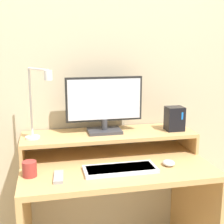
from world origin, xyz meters
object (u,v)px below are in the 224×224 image
at_px(remote_control, 59,177).
at_px(keyboard, 119,169).
at_px(desk_lamp, 38,102).
at_px(mug, 30,169).
at_px(monitor, 104,104).
at_px(mouse, 169,163).
at_px(router_dock, 174,119).

bearing_deg(remote_control, keyboard, 5.04).
bearing_deg(remote_control, desk_lamp, 110.47).
bearing_deg(mug, desk_lamp, 73.07).
bearing_deg(monitor, desk_lamp, -165.69).
bearing_deg(desk_lamp, mouse, -15.54).
height_order(desk_lamp, remote_control, desk_lamp).
height_order(router_dock, remote_control, router_dock).
bearing_deg(monitor, mouse, -43.66).
height_order(router_dock, mug, router_dock).
xyz_separation_m(monitor, remote_control, (-0.30, -0.33, -0.30)).
bearing_deg(router_dock, desk_lamp, -176.31).
bearing_deg(monitor, remote_control, -131.86).
height_order(keyboard, remote_control, keyboard).
height_order(keyboard, mouse, mouse).
xyz_separation_m(router_dock, mouse, (-0.13, -0.25, -0.19)).
distance_m(remote_control, mug, 0.16).
relative_size(desk_lamp, keyboard, 1.05).
relative_size(monitor, mug, 5.87).
xyz_separation_m(desk_lamp, mug, (-0.05, -0.18, -0.31)).
bearing_deg(router_dock, remote_control, -158.63).
height_order(desk_lamp, router_dock, desk_lamp).
xyz_separation_m(desk_lamp, mouse, (0.69, -0.19, -0.33)).
bearing_deg(keyboard, monitor, 93.93).
distance_m(keyboard, mouse, 0.29).
bearing_deg(desk_lamp, router_dock, 3.69).
bearing_deg(remote_control, monitor, 48.14).
bearing_deg(mug, remote_control, -22.50).
xyz_separation_m(router_dock, mug, (-0.88, -0.23, -0.16)).
xyz_separation_m(keyboard, remote_control, (-0.32, -0.03, -0.00)).
height_order(router_dock, keyboard, router_dock).
bearing_deg(keyboard, router_dock, 31.98).
bearing_deg(monitor, router_dock, -5.95).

